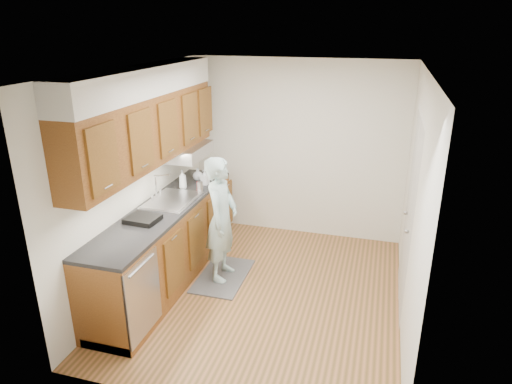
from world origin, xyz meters
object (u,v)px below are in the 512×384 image
at_px(person, 221,211).
at_px(soda_can, 200,187).
at_px(soap_bottle_a, 183,179).
at_px(soap_bottle_c, 198,174).
at_px(dish_rack, 143,219).
at_px(soap_bottle_b, 205,177).
at_px(steel_can, 200,187).

distance_m(person, soda_can, 0.57).
relative_size(soap_bottle_a, soap_bottle_c, 1.45).
bearing_deg(soap_bottle_c, dish_rack, -91.54).
height_order(soap_bottle_c, soda_can, soap_bottle_c).
xyz_separation_m(soap_bottle_c, soda_can, (0.19, -0.40, -0.02)).
xyz_separation_m(soda_can, dish_rack, (-0.23, -1.01, -0.04)).
distance_m(soap_bottle_a, soap_bottle_c, 0.36).
height_order(person, soda_can, person).
height_order(person, soap_bottle_a, person).
height_order(soap_bottle_b, steel_can, soap_bottle_b).
xyz_separation_m(soap_bottle_c, dish_rack, (-0.04, -1.42, -0.06)).
height_order(soap_bottle_a, steel_can, soap_bottle_a).
distance_m(soap_bottle_c, dish_rack, 1.42).
relative_size(soap_bottle_b, steel_can, 1.54).
bearing_deg(soda_can, dish_rack, -102.87).
height_order(soap_bottle_b, soda_can, soap_bottle_b).
bearing_deg(soda_can, soap_bottle_b, 97.80).
relative_size(soap_bottle_b, soda_can, 1.57).
bearing_deg(soap_bottle_c, soap_bottle_a, -98.25).
height_order(soda_can, steel_can, steel_can).
bearing_deg(dish_rack, steel_can, 80.36).
xyz_separation_m(soap_bottle_a, dish_rack, (0.01, -1.06, -0.10)).
xyz_separation_m(person, soap_bottle_c, (-0.61, 0.77, 0.16)).
xyz_separation_m(person, soap_bottle_a, (-0.66, 0.41, 0.20)).
bearing_deg(soap_bottle_a, person, -31.78).
height_order(person, steel_can, person).
distance_m(person, soap_bottle_b, 0.80).
bearing_deg(steel_can, dish_rack, -103.45).
relative_size(soap_bottle_a, steel_can, 1.88).
height_order(soap_bottle_a, soap_bottle_b, soap_bottle_a).
bearing_deg(dish_rack, soap_bottle_a, 94.56).
relative_size(soap_bottle_c, steel_can, 1.30).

